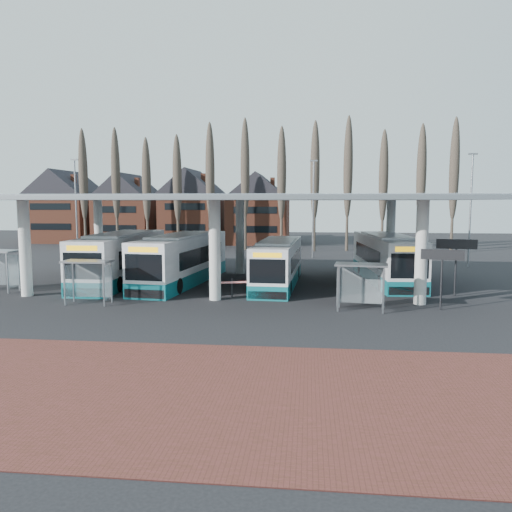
# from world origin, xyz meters

# --- Properties ---
(ground) EXTENTS (140.00, 140.00, 0.00)m
(ground) POSITION_xyz_m (0.00, 0.00, 0.00)
(ground) COLOR black
(ground) RESTS_ON ground
(brick_strip) EXTENTS (70.00, 10.00, 0.03)m
(brick_strip) POSITION_xyz_m (0.00, -12.00, 0.01)
(brick_strip) COLOR brown
(brick_strip) RESTS_ON ground
(station_canopy) EXTENTS (32.00, 16.00, 6.34)m
(station_canopy) POSITION_xyz_m (0.00, 8.00, 5.68)
(station_canopy) COLOR silver
(station_canopy) RESTS_ON ground
(poplar_row) EXTENTS (45.10, 1.10, 14.50)m
(poplar_row) POSITION_xyz_m (0.00, 33.00, 8.78)
(poplar_row) COLOR #473D33
(poplar_row) RESTS_ON ground
(townhouse_row) EXTENTS (36.80, 10.30, 12.25)m
(townhouse_row) POSITION_xyz_m (-15.75, 44.00, 5.94)
(townhouse_row) COLOR brown
(townhouse_row) RESTS_ON ground
(lamp_post_a) EXTENTS (0.80, 0.16, 10.17)m
(lamp_post_a) POSITION_xyz_m (-18.00, 22.00, 5.34)
(lamp_post_a) COLOR slate
(lamp_post_a) RESTS_ON ground
(lamp_post_b) EXTENTS (0.80, 0.16, 10.17)m
(lamp_post_b) POSITION_xyz_m (6.00, 26.00, 5.34)
(lamp_post_b) COLOR slate
(lamp_post_b) RESTS_ON ground
(lamp_post_c) EXTENTS (0.80, 0.16, 10.17)m
(lamp_post_c) POSITION_xyz_m (20.00, 20.00, 5.34)
(lamp_post_c) COLOR slate
(lamp_post_c) RESTS_ON ground
(bus_0) EXTENTS (2.95, 13.10, 3.63)m
(bus_0) POSITION_xyz_m (-8.12, 8.55, 1.71)
(bus_0) COLOR white
(bus_0) RESTS_ON ground
(bus_1) EXTENTS (4.20, 13.10, 3.58)m
(bus_1) POSITION_xyz_m (-3.49, 8.39, 1.69)
(bus_1) COLOR white
(bus_1) RESTS_ON ground
(bus_2) EXTENTS (3.05, 11.72, 3.23)m
(bus_2) POSITION_xyz_m (3.44, 8.30, 1.52)
(bus_2) COLOR white
(bus_2) RESTS_ON ground
(bus_3) EXTENTS (3.67, 12.73, 3.49)m
(bus_3) POSITION_xyz_m (11.31, 11.00, 1.64)
(bus_3) COLOR white
(bus_3) RESTS_ON ground
(shelter_1) EXTENTS (2.74, 1.39, 2.53)m
(shelter_1) POSITION_xyz_m (-7.06, 0.66, 1.84)
(shelter_1) COLOR gray
(shelter_1) RESTS_ON ground
(shelter_2) EXTENTS (2.92, 1.72, 2.57)m
(shelter_2) POSITION_xyz_m (8.42, 0.51, 1.87)
(shelter_2) COLOR gray
(shelter_2) RESTS_ON ground
(info_sign_0) EXTENTS (2.19, 0.68, 3.32)m
(info_sign_0) POSITION_xyz_m (12.77, 0.97, 2.79)
(info_sign_0) COLOR black
(info_sign_0) RESTS_ON ground
(info_sign_1) EXTENTS (2.40, 0.44, 3.58)m
(info_sign_1) POSITION_xyz_m (14.69, 5.19, 3.00)
(info_sign_1) COLOR black
(info_sign_1) RESTS_ON ground
(barrier) EXTENTS (2.32, 0.95, 1.19)m
(barrier) POSITION_xyz_m (0.89, 2.96, 0.92)
(barrier) COLOR black
(barrier) RESTS_ON ground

